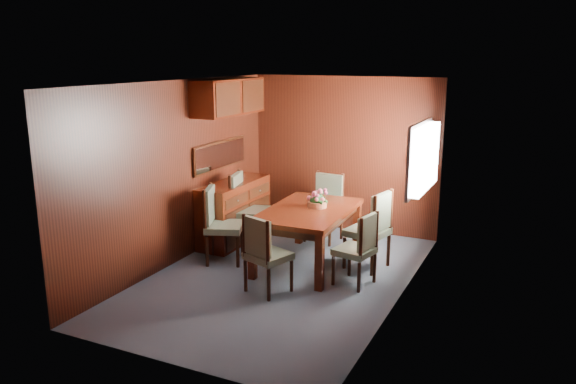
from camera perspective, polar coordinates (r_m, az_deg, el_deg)
The scene contains 11 objects.
ground at distance 7.11m, azimuth -0.75°, elevation -8.62°, with size 4.50×4.50×0.00m, color #3E4854.
room_shell at distance 7.00m, azimuth -0.37°, elevation 4.91°, with size 3.06×4.52×2.41m.
sideboard at distance 8.36m, azimuth -5.47°, elevation -1.97°, with size 0.48×1.40×0.90m, color #3A1107.
dining_table at distance 7.33m, azimuth 2.07°, elevation -2.52°, with size 1.06×1.65×0.76m.
chair_left_near at distance 7.51m, azimuth -7.08°, elevation -2.84°, with size 0.62×0.63×1.03m.
chair_left_far at distance 8.10m, azimuth -4.43°, elevation -1.35°, with size 0.60×0.61×1.08m.
chair_right_near at distance 6.75m, azimuth 7.31°, elevation -5.39°, with size 0.49×0.51×0.91m.
chair_right_far at distance 7.28m, azimuth 8.62°, elevation -3.42°, with size 0.57×0.58×1.04m.
chair_head at distance 6.48m, azimuth -2.49°, elevation -5.94°, with size 0.56×0.55×0.95m.
chair_foot at distance 8.38m, azimuth 3.87°, elevation -1.14°, with size 0.52×0.50×1.00m.
flower_centerpiece at distance 7.34m, azimuth 2.98°, elevation -0.58°, with size 0.27×0.27×0.27m.
Camera 1 is at (2.89, -5.91, 2.71)m, focal length 35.00 mm.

